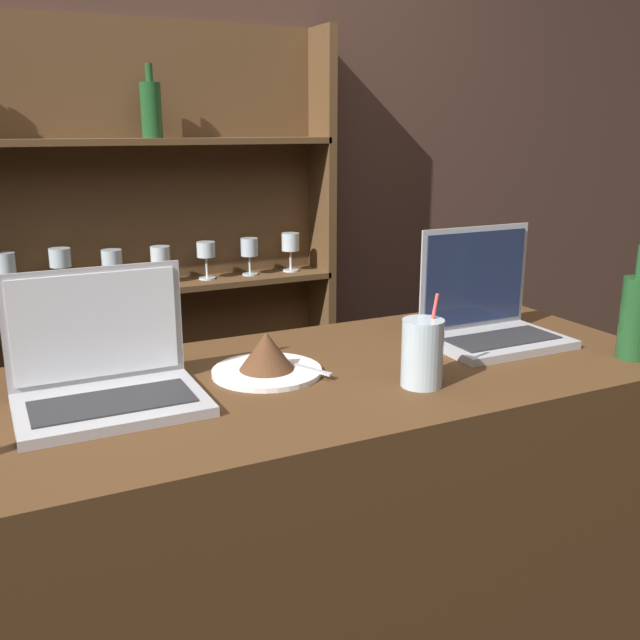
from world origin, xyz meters
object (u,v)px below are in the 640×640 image
Objects in this scene: laptop_far at (489,315)px; cake_plate at (267,358)px; water_glass at (422,353)px; laptop_near at (106,375)px; wine_bottle_green at (636,316)px.

cake_plate is at bearing 178.67° from laptop_far.
cake_plate is at bearing 141.48° from water_glass.
laptop_near is 1.08m from wine_bottle_green.
laptop_far is 0.35m from water_glass.
wine_bottle_green is at bearing -6.42° from water_glass.
cake_plate is 0.91× the size of wine_bottle_green.
laptop_near is 1.07× the size of laptop_far.
laptop_near reaches higher than cake_plate.
wine_bottle_green is (1.05, -0.23, 0.04)m from laptop_near.
laptop_near is 0.58m from water_glass.
water_glass reaches higher than cake_plate.
water_glass is at bearing 173.58° from wine_bottle_green.
laptop_far is at bearing 0.32° from laptop_near.
water_glass is (0.55, -0.17, 0.01)m from laptop_near.
laptop_far reaches higher than wine_bottle_green.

